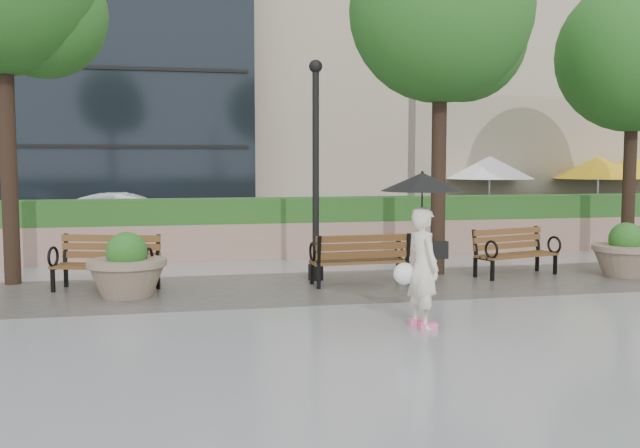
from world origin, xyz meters
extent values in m
plane|color=gray|center=(0.00, 0.00, 0.00)|extent=(100.00, 100.00, 0.00)
cube|color=#383330|center=(0.00, 3.00, 0.01)|extent=(28.00, 3.20, 0.01)
cube|color=#9B7264|center=(0.00, 7.00, 0.40)|extent=(24.00, 0.80, 0.80)
cube|color=#1F4517|center=(0.00, 7.00, 1.08)|extent=(24.00, 0.75, 0.55)
cube|color=tan|center=(9.50, 10.00, 2.00)|extent=(10.00, 0.60, 4.00)
cube|color=#1F4517|center=(9.00, 7.80, 0.45)|extent=(8.00, 0.50, 0.90)
cube|color=black|center=(0.00, 11.00, 0.00)|extent=(40.00, 7.00, 0.00)
cube|color=brown|center=(-3.23, 3.35, 0.42)|extent=(1.81, 1.03, 0.05)
cube|color=brown|center=(-3.15, 3.61, 0.72)|extent=(1.68, 0.65, 0.41)
cube|color=black|center=(-3.22, 3.38, 0.22)|extent=(1.83, 1.12, 0.44)
torus|color=black|center=(-4.06, 3.44, 0.60)|extent=(0.16, 0.35, 0.36)
torus|color=black|center=(-2.51, 2.93, 0.60)|extent=(0.16, 0.35, 0.36)
cube|color=brown|center=(1.09, 3.07, 0.42)|extent=(1.72, 0.58, 0.05)
cube|color=brown|center=(1.10, 2.80, 0.71)|extent=(1.71, 0.19, 0.40)
cube|color=black|center=(1.09, 3.04, 0.22)|extent=(1.73, 0.68, 0.44)
torus|color=black|center=(1.88, 3.27, 0.59)|extent=(0.06, 0.35, 0.35)
torus|color=black|center=(0.28, 3.20, 0.59)|extent=(0.06, 0.35, 0.35)
cube|color=brown|center=(4.24, 3.31, 0.41)|extent=(1.74, 0.95, 0.05)
cube|color=brown|center=(4.17, 3.56, 0.70)|extent=(1.64, 0.58, 0.39)
cube|color=black|center=(4.24, 3.34, 0.21)|extent=(1.77, 1.04, 0.43)
torus|color=black|center=(3.53, 2.93, 0.58)|extent=(0.14, 0.34, 0.34)
torus|color=black|center=(5.05, 3.37, 0.58)|extent=(0.14, 0.34, 0.34)
cylinder|color=#7F6B56|center=(-2.85, 2.74, 0.56)|extent=(1.25, 1.25, 0.10)
sphere|color=#194915|center=(-2.85, 2.74, 0.73)|extent=(0.65, 0.65, 0.65)
cylinder|color=#7F6B56|center=(6.25, 2.88, 0.54)|extent=(1.22, 1.22, 0.10)
sphere|color=#194915|center=(6.25, 2.88, 0.71)|extent=(0.63, 0.63, 0.63)
cylinder|color=black|center=(0.44, 3.69, 1.91)|extent=(0.12, 0.12, 3.81)
cylinder|color=black|center=(0.44, 3.69, 0.15)|extent=(0.28, 0.28, 0.30)
sphere|color=black|center=(0.44, 3.69, 3.86)|extent=(0.24, 0.24, 0.24)
cylinder|color=black|center=(-4.89, 4.42, 2.46)|extent=(0.28, 0.28, 4.91)
sphere|color=#194915|center=(-4.29, 4.72, 4.77)|extent=(2.26, 2.26, 2.26)
cylinder|color=black|center=(2.88, 3.89, 2.33)|extent=(0.28, 0.28, 4.66)
sphere|color=#194915|center=(2.88, 3.89, 4.99)|extent=(3.44, 3.44, 3.44)
sphere|color=#194915|center=(3.48, 4.19, 4.52)|extent=(2.41, 2.41, 2.41)
cylinder|color=black|center=(7.84, 5.06, 2.09)|extent=(0.28, 0.28, 4.19)
sphere|color=#194915|center=(7.84, 5.06, 4.48)|extent=(3.34, 3.34, 3.34)
cylinder|color=black|center=(6.48, 9.20, 0.05)|extent=(0.40, 0.40, 0.10)
cylinder|color=#99999E|center=(6.48, 9.20, 1.10)|extent=(0.06, 0.06, 2.20)
cone|color=white|center=(6.48, 9.20, 2.00)|extent=(2.50, 2.50, 0.60)
cylinder|color=black|center=(9.53, 8.78, 0.05)|extent=(0.40, 0.40, 0.10)
cylinder|color=#99999E|center=(9.53, 8.78, 1.10)|extent=(0.06, 0.06, 2.20)
cone|color=gold|center=(9.53, 8.78, 2.00)|extent=(2.50, 2.50, 0.60)
cylinder|color=black|center=(10.87, 9.19, 0.05)|extent=(0.40, 0.40, 0.10)
cylinder|color=#99999E|center=(10.87, 9.19, 1.10)|extent=(0.06, 0.06, 2.20)
cone|color=gold|center=(10.87, 9.19, 2.00)|extent=(2.50, 2.50, 0.60)
imported|color=silver|center=(-3.20, 10.47, 0.67)|extent=(4.13, 1.61, 1.34)
imported|color=#EAE3C5|center=(1.04, -0.23, 0.84)|extent=(0.53, 0.68, 1.69)
cube|color=#F2598C|center=(1.02, -0.11, 0.04)|extent=(0.15, 0.25, 0.08)
cube|color=#F2598C|center=(1.07, -0.37, 0.04)|extent=(0.15, 0.25, 0.08)
cube|color=black|center=(1.25, -0.14, 1.00)|extent=(0.16, 0.33, 0.23)
sphere|color=white|center=(0.85, -0.04, 0.69)|extent=(0.30, 0.30, 0.30)
cylinder|color=black|center=(1.03, -0.18, 1.48)|extent=(0.02, 0.02, 0.90)
cone|color=black|center=(1.03, -0.18, 1.90)|extent=(1.10, 1.10, 0.23)
camera|label=1|loc=(-2.22, -8.92, 2.16)|focal=40.00mm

